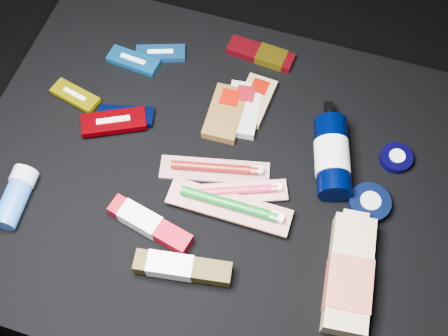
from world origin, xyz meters
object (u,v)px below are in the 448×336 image
(lotion_bottle, at_px, (332,157))
(toothpaste_carton_red, at_px, (147,223))
(bodywash_bottle, at_px, (349,276))
(deodorant_stick, at_px, (16,196))

(lotion_bottle, relative_size, toothpaste_carton_red, 1.25)
(bodywash_bottle, height_order, toothpaste_carton_red, bodywash_bottle)
(toothpaste_carton_red, bearing_deg, deodorant_stick, -161.24)
(bodywash_bottle, height_order, deodorant_stick, deodorant_stick)
(lotion_bottle, xyz_separation_m, deodorant_stick, (-0.55, -0.26, -0.01))
(deodorant_stick, bearing_deg, toothpaste_carton_red, 1.34)
(bodywash_bottle, relative_size, deodorant_stick, 1.89)
(lotion_bottle, relative_size, deodorant_stick, 1.77)
(lotion_bottle, height_order, deodorant_stick, lotion_bottle)
(bodywash_bottle, relative_size, toothpaste_carton_red, 1.33)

